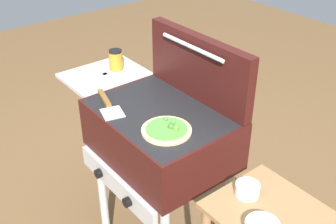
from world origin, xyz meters
TOP-DOWN VIEW (x-y plane):
  - grill at (-0.01, -0.00)m, footprint 0.96×0.53m
  - grill_lid_open at (0.00, 0.21)m, footprint 0.63×0.08m
  - pizza_veggie at (0.14, -0.08)m, footprint 0.21×0.21m
  - sauce_jar at (-0.49, 0.08)m, footprint 0.07×0.07m
  - spatula at (-0.19, -0.16)m, footprint 0.27×0.12m
  - topping_bowl_far at (0.52, 0.00)m, footprint 0.09×0.09m

SIDE VIEW (x-z plane):
  - grill at x=-0.01m, z-range 0.31..1.21m
  - topping_bowl_far at x=0.52m, z-range 0.79..0.83m
  - spatula at x=-0.19m, z-range 0.90..0.92m
  - pizza_veggie at x=0.14m, z-range 0.89..0.93m
  - sauce_jar at x=-0.49m, z-range 0.90..1.01m
  - grill_lid_open at x=0.00m, z-range 0.90..1.20m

